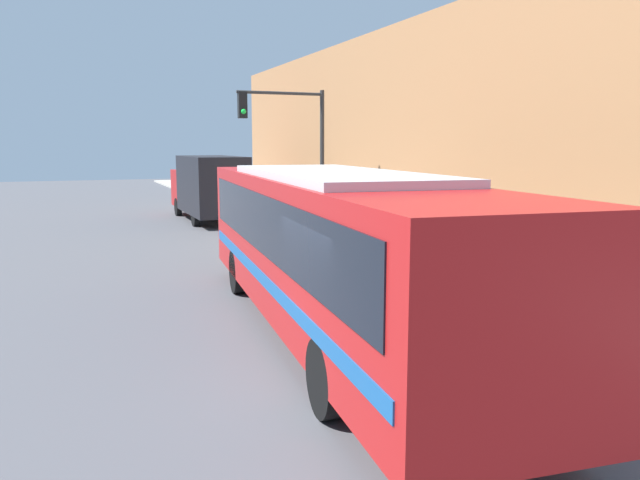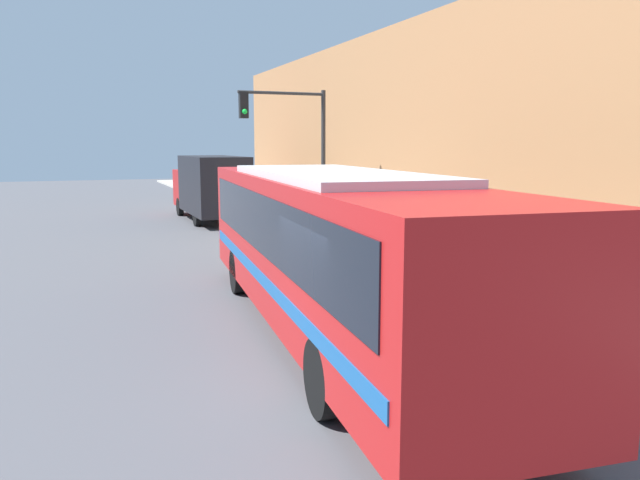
{
  "view_description": "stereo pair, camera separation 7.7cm",
  "coord_description": "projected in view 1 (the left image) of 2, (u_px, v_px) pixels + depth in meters",
  "views": [
    {
      "loc": [
        -3.62,
        -7.79,
        3.57
      ],
      "look_at": [
        1.91,
        5.72,
        1.34
      ],
      "focal_mm": 35.0,
      "sensor_mm": 36.0,
      "label": 1
    },
    {
      "loc": [
        -3.55,
        -7.82,
        3.57
      ],
      "look_at": [
        1.91,
        5.72,
        1.34
      ],
      "focal_mm": 35.0,
      "sensor_mm": 36.0,
      "label": 2
    }
  ],
  "objects": [
    {
      "name": "fire_hydrant",
      "position": [
        467.0,
        274.0,
        14.78
      ],
      "size": [
        0.26,
        0.35,
        0.83
      ],
      "color": "#999999",
      "rests_on": "sidewalk"
    },
    {
      "name": "parking_meter",
      "position": [
        373.0,
        229.0,
        19.18
      ],
      "size": [
        0.14,
        0.14,
        1.27
      ],
      "color": "#2D2D2D",
      "rests_on": "sidewalk"
    },
    {
      "name": "sidewalk",
      "position": [
        285.0,
        220.0,
        29.53
      ],
      "size": [
        2.87,
        70.0,
        0.13
      ],
      "color": "#B7B2A8",
      "rests_on": "ground_plane"
    },
    {
      "name": "delivery_truck",
      "position": [
        208.0,
        186.0,
        29.41
      ],
      "size": [
        2.28,
        7.72,
        3.05
      ],
      "color": "black",
      "rests_on": "ground_plane"
    },
    {
      "name": "city_bus",
      "position": [
        331.0,
        240.0,
        11.58
      ],
      "size": [
        3.81,
        12.66,
        3.1
      ],
      "rotation": [
        0.0,
        0.0,
        -0.1
      ],
      "color": "red",
      "rests_on": "ground_plane"
    },
    {
      "name": "pedestrian_near_corner",
      "position": [
        418.0,
        230.0,
        19.28
      ],
      "size": [
        0.34,
        0.34,
        1.62
      ],
      "color": "#23283D",
      "rests_on": "sidewalk"
    },
    {
      "name": "ground_plane",
      "position": [
        348.0,
        394.0,
        9.02
      ],
      "size": [
        120.0,
        120.0,
        0.0
      ],
      "primitive_type": "plane",
      "color": "#515156"
    },
    {
      "name": "traffic_light_pole",
      "position": [
        294.0,
        137.0,
        22.51
      ],
      "size": [
        3.28,
        0.35,
        5.4
      ],
      "color": "#2D2D2D",
      "rests_on": "sidewalk"
    },
    {
      "name": "building_facade",
      "position": [
        415.0,
        137.0,
        26.61
      ],
      "size": [
        6.0,
        29.25,
        7.77
      ],
      "color": "#B27A4C",
      "rests_on": "ground_plane"
    }
  ]
}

